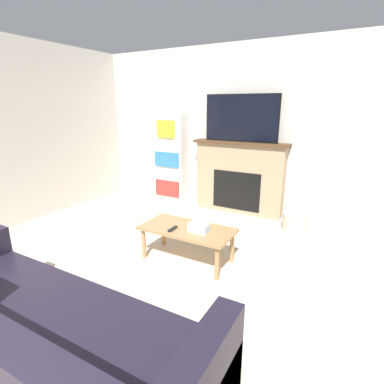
% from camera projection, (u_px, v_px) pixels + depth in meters
% --- Properties ---
extents(wall_back, '(6.52, 0.06, 2.70)m').
position_uv_depth(wall_back, '(248.00, 131.00, 4.86)').
color(wall_back, beige).
rests_on(wall_back, ground_plane).
extents(wall_side, '(0.06, 5.60, 2.70)m').
position_uv_depth(wall_side, '(3.00, 135.00, 4.21)').
color(wall_side, beige).
rests_on(wall_side, ground_plane).
extents(fireplace, '(1.58, 0.28, 1.20)m').
position_uv_depth(fireplace, '(239.00, 177.00, 4.98)').
color(fireplace, tan).
rests_on(fireplace, ground_plane).
extents(tv, '(1.20, 0.03, 0.73)m').
position_uv_depth(tv, '(241.00, 118.00, 4.70)').
color(tv, black).
rests_on(tv, fireplace).
extents(couch, '(2.40, 0.99, 0.89)m').
position_uv_depth(couch, '(30.00, 347.00, 1.88)').
color(couch, black).
rests_on(couch, ground_plane).
extents(coffee_table, '(1.07, 0.54, 0.40)m').
position_uv_depth(coffee_table, '(187.00, 232.00, 3.45)').
color(coffee_table, '#A87A4C').
rests_on(coffee_table, ground_plane).
extents(tissue_box, '(0.22, 0.12, 0.10)m').
position_uv_depth(tissue_box, '(199.00, 228.00, 3.32)').
color(tissue_box, silver).
rests_on(tissue_box, coffee_table).
extents(remote_control, '(0.04, 0.15, 0.02)m').
position_uv_depth(remote_control, '(173.00, 229.00, 3.38)').
color(remote_control, black).
rests_on(remote_control, coffee_table).
extents(bookshelf, '(0.60, 0.29, 1.62)m').
position_uv_depth(bookshelf, '(171.00, 159.00, 5.53)').
color(bookshelf, white).
rests_on(bookshelf, ground_plane).
extents(storage_basket, '(0.33, 0.33, 0.24)m').
position_uv_depth(storage_basket, '(294.00, 222.00, 4.37)').
color(storage_basket, '#BCB29E').
rests_on(storage_basket, ground_plane).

